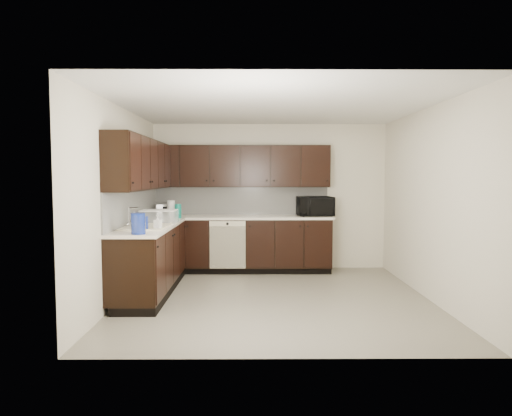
{
  "coord_description": "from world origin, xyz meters",
  "views": [
    {
      "loc": [
        -0.29,
        -5.9,
        1.6
      ],
      "look_at": [
        -0.25,
        0.6,
        1.15
      ],
      "focal_mm": 32.0,
      "sensor_mm": 36.0,
      "label": 1
    }
  ],
  "objects": [
    {
      "name": "backsplash",
      "position": [
        -1.22,
        1.32,
        1.18
      ],
      "size": [
        3.0,
        2.8,
        0.48
      ],
      "color": "beige",
      "rests_on": "countertop"
    },
    {
      "name": "storage_bin",
      "position": [
        -1.62,
        0.53,
        1.03
      ],
      "size": [
        0.52,
        0.42,
        0.18
      ],
      "primitive_type": "cube",
      "rotation": [
        0.0,
        0.0,
        -0.17
      ],
      "color": "white",
      "rests_on": "countertop"
    },
    {
      "name": "soap_bottle_a",
      "position": [
        -1.48,
        -0.23,
        1.03
      ],
      "size": [
        0.1,
        0.1,
        0.17
      ],
      "primitive_type": "imported",
      "rotation": [
        0.0,
        0.0,
        -0.27
      ],
      "color": "gray",
      "rests_on": "countertop"
    },
    {
      "name": "dishwasher",
      "position": [
        -0.7,
        1.41,
        0.55
      ],
      "size": [
        0.58,
        0.04,
        0.78
      ],
      "color": "beige",
      "rests_on": "lower_cabinets"
    },
    {
      "name": "soap_bottle_b",
      "position": [
        -1.81,
        -0.07,
        1.04
      ],
      "size": [
        0.09,
        0.09,
        0.21
      ],
      "primitive_type": "imported",
      "rotation": [
        0.0,
        0.0,
        -0.07
      ],
      "color": "gray",
      "rests_on": "countertop"
    },
    {
      "name": "paper_towel_roll",
      "position": [
        -1.6,
        1.35,
        1.08
      ],
      "size": [
        0.13,
        0.13,
        0.28
      ],
      "primitive_type": "cylinder",
      "rotation": [
        0.0,
        0.0,
        0.07
      ],
      "color": "silver",
      "rests_on": "countertop"
    },
    {
      "name": "lower_cabinets",
      "position": [
        -1.01,
        1.11,
        0.41
      ],
      "size": [
        3.0,
        2.8,
        0.9
      ],
      "color": "black",
      "rests_on": "floor"
    },
    {
      "name": "countertop",
      "position": [
        -1.01,
        1.11,
        0.92
      ],
      "size": [
        3.03,
        2.83,
        0.04
      ],
      "color": "white",
      "rests_on": "lower_cabinets"
    },
    {
      "name": "wall_left",
      "position": [
        -2.0,
        0.0,
        1.25
      ],
      "size": [
        0.02,
        4.0,
        2.5
      ],
      "primitive_type": "cube",
      "color": "beige",
      "rests_on": "floor"
    },
    {
      "name": "teal_tumbler",
      "position": [
        -1.48,
        1.33,
        1.05
      ],
      "size": [
        0.1,
        0.1,
        0.22
      ],
      "primitive_type": "cylinder",
      "rotation": [
        0.0,
        0.0,
        0.04
      ],
      "color": "#0B7B68",
      "rests_on": "countertop"
    },
    {
      "name": "microwave",
      "position": [
        0.75,
        1.69,
        1.1
      ],
      "size": [
        0.62,
        0.45,
        0.32
      ],
      "primitive_type": "imported",
      "rotation": [
        0.0,
        0.0,
        0.11
      ],
      "color": "black",
      "rests_on": "countertop"
    },
    {
      "name": "floor",
      "position": [
        0.0,
        0.0,
        0.0
      ],
      "size": [
        4.0,
        4.0,
        0.0
      ],
      "primitive_type": "plane",
      "color": "gray",
      "rests_on": "ground"
    },
    {
      "name": "wall_back",
      "position": [
        0.0,
        2.0,
        1.25
      ],
      "size": [
        4.0,
        0.02,
        2.5
      ],
      "primitive_type": "cube",
      "color": "beige",
      "rests_on": "floor"
    },
    {
      "name": "wall_right",
      "position": [
        2.0,
        0.0,
        1.25
      ],
      "size": [
        0.02,
        4.0,
        2.5
      ],
      "primitive_type": "cube",
      "color": "beige",
      "rests_on": "floor"
    },
    {
      "name": "wall_front",
      "position": [
        0.0,
        -2.0,
        1.25
      ],
      "size": [
        4.0,
        0.02,
        2.5
      ],
      "primitive_type": "cube",
      "color": "beige",
      "rests_on": "floor"
    },
    {
      "name": "blue_pitcher",
      "position": [
        -1.6,
        -0.7,
        1.06
      ],
      "size": [
        0.21,
        0.21,
        0.24
      ],
      "primitive_type": "cylinder",
      "rotation": [
        0.0,
        0.0,
        0.42
      ],
      "color": "#112B9C",
      "rests_on": "countertop"
    },
    {
      "name": "toaster_oven",
      "position": [
        -1.75,
        1.68,
        1.04
      ],
      "size": [
        0.38,
        0.33,
        0.2
      ],
      "primitive_type": "cube",
      "rotation": [
        0.0,
        0.0,
        0.32
      ],
      "color": "silver",
      "rests_on": "countertop"
    },
    {
      "name": "upper_cabinets",
      "position": [
        -1.1,
        1.2,
        1.77
      ],
      "size": [
        3.0,
        2.8,
        0.7
      ],
      "color": "black",
      "rests_on": "wall_back"
    },
    {
      "name": "sink",
      "position": [
        -1.68,
        -0.01,
        0.88
      ],
      "size": [
        0.54,
        0.82,
        0.42
      ],
      "color": "beige",
      "rests_on": "countertop"
    },
    {
      "name": "ceiling",
      "position": [
        0.0,
        0.0,
        2.5
      ],
      "size": [
        4.0,
        4.0,
        0.0
      ],
      "primitive_type": "plane",
      "rotation": [
        3.14,
        0.0,
        0.0
      ],
      "color": "white",
      "rests_on": "wall_back"
    }
  ]
}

